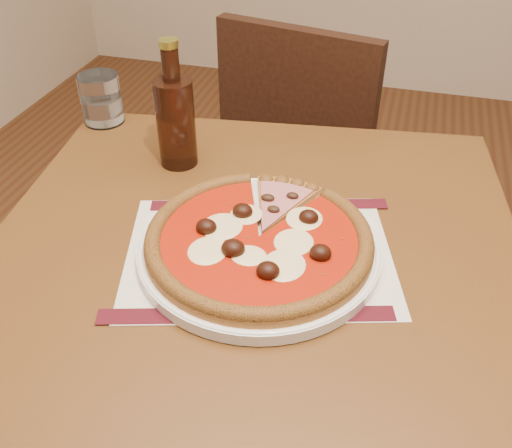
{
  "coord_description": "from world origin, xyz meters",
  "views": [
    {
      "loc": [
        -0.66,
        0.0,
        1.29
      ],
      "look_at": [
        -0.84,
        0.65,
        0.78
      ],
      "focal_mm": 40.0,
      "sensor_mm": 36.0,
      "label": 1
    }
  ],
  "objects": [
    {
      "name": "placemat",
      "position": [
        -0.83,
        0.61,
        0.75
      ],
      "size": [
        0.45,
        0.37,
        0.0
      ],
      "primitive_type": "cube",
      "rotation": [
        0.0,
        0.0,
        0.29
      ],
      "color": "beige",
      "rests_on": "table"
    },
    {
      "name": "ham_slice",
      "position": [
        -0.82,
        0.7,
        0.78
      ],
      "size": [
        0.11,
        0.15,
        0.02
      ],
      "rotation": [
        0.0,
        0.0,
        1.51
      ],
      "color": "#B0732A",
      "rests_on": "plate"
    },
    {
      "name": "bottle",
      "position": [
        -1.04,
        0.83,
        0.84
      ],
      "size": [
        0.07,
        0.07,
        0.23
      ],
      "color": "#34170D",
      "rests_on": "table"
    },
    {
      "name": "table",
      "position": [
        -0.84,
        0.63,
        0.65
      ],
      "size": [
        0.9,
        0.9,
        0.75
      ],
      "rotation": [
        0.0,
        0.0,
        0.14
      ],
      "color": "brown",
      "rests_on": "ground"
    },
    {
      "name": "chair_far",
      "position": [
        -0.9,
        1.36,
        0.49
      ],
      "size": [
        0.49,
        0.49,
        0.87
      ],
      "rotation": [
        0.0,
        0.0,
        2.93
      ],
      "color": "black",
      "rests_on": "ground"
    },
    {
      "name": "pizza",
      "position": [
        -0.83,
        0.61,
        0.78
      ],
      "size": [
        0.33,
        0.33,
        0.04
      ],
      "color": "#B0732A",
      "rests_on": "plate"
    },
    {
      "name": "water_glass",
      "position": [
        -1.25,
        0.93,
        0.8
      ],
      "size": [
        0.1,
        0.1,
        0.1
      ],
      "primitive_type": "cylinder",
      "rotation": [
        0.0,
        0.0,
        0.29
      ],
      "color": "white",
      "rests_on": "table"
    },
    {
      "name": "plate",
      "position": [
        -0.83,
        0.61,
        0.76
      ],
      "size": [
        0.35,
        0.35,
        0.02
      ],
      "primitive_type": "cylinder",
      "color": "white",
      "rests_on": "placemat"
    }
  ]
}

